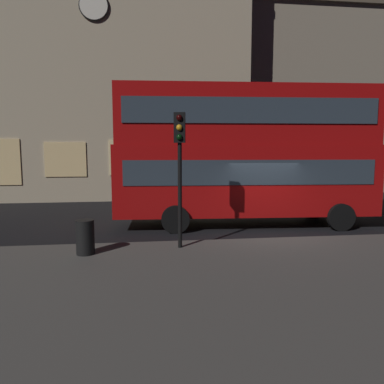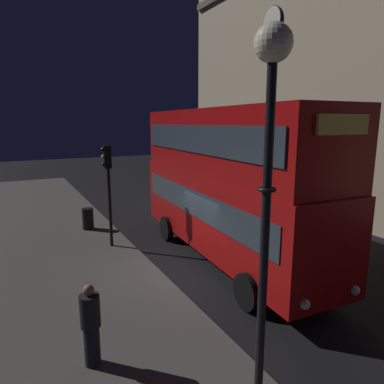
{
  "view_description": "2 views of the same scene",
  "coord_description": "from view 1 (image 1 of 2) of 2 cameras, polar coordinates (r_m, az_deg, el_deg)",
  "views": [
    {
      "loc": [
        -4.24,
        -12.29,
        3.06
      ],
      "look_at": [
        -2.53,
        1.0,
        1.44
      ],
      "focal_mm": 34.91,
      "sensor_mm": 36.0,
      "label": 1
    },
    {
      "loc": [
        9.62,
        -4.83,
        4.87
      ],
      "look_at": [
        -1.47,
        1.04,
        2.33
      ],
      "focal_mm": 32.24,
      "sensor_mm": 36.0,
      "label": 2
    }
  ],
  "objects": [
    {
      "name": "litter_bin",
      "position": [
        10.74,
        -16.0,
        -6.65
      ],
      "size": [
        0.5,
        0.5,
        0.96
      ],
      "primitive_type": "cylinder",
      "color": "black",
      "rests_on": "sidewalk_slab"
    },
    {
      "name": "ground_plane",
      "position": [
        13.36,
        11.45,
        -6.5
      ],
      "size": [
        80.0,
        80.0,
        0.0
      ],
      "primitive_type": "plane",
      "color": "black"
    },
    {
      "name": "double_decker_bus",
      "position": [
        14.63,
        8.05,
        6.44
      ],
      "size": [
        10.12,
        3.17,
        5.31
      ],
      "rotation": [
        0.0,
        0.0,
        -0.06
      ],
      "color": "#9E0C0C",
      "rests_on": "ground"
    },
    {
      "name": "building_with_clock",
      "position": [
        25.74,
        -13.54,
        17.97
      ],
      "size": [
        17.34,
        7.87,
        16.18
      ],
      "color": "tan",
      "rests_on": "ground"
    },
    {
      "name": "building_plain_facade",
      "position": [
        30.46,
        19.01,
        15.1
      ],
      "size": [
        15.69,
        7.93,
        15.21
      ],
      "color": "gray",
      "rests_on": "ground"
    },
    {
      "name": "traffic_light_near_kerb",
      "position": [
        10.72,
        -1.89,
        6.21
      ],
      "size": [
        0.36,
        0.38,
        3.91
      ],
      "rotation": [
        0.0,
        0.0,
        -0.17
      ],
      "color": "black",
      "rests_on": "sidewalk_slab"
    },
    {
      "name": "sidewalk_slab",
      "position": [
        8.99,
        21.92,
        -13.13
      ],
      "size": [
        44.0,
        8.28,
        0.12
      ],
      "primitive_type": "cube",
      "color": "#4C4944",
      "rests_on": "ground"
    }
  ]
}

